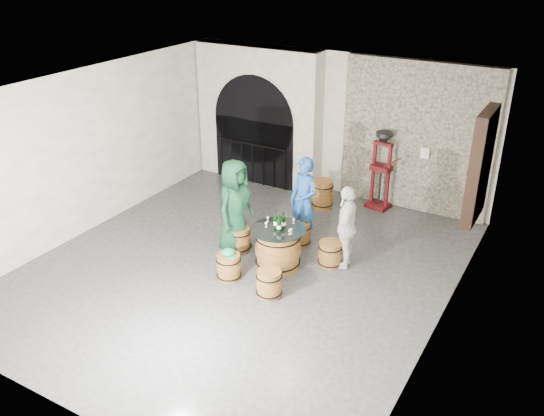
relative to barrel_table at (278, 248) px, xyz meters
The scene contains 31 objects.
ground 0.74m from the barrel_table, 147.01° to the right, with size 8.00×8.00×0.00m, color #2E2F31.
wall_back 3.89m from the barrel_table, 98.35° to the left, with size 8.00×8.00×0.00m, color silver.
wall_front 4.55m from the barrel_table, 97.03° to the right, with size 8.00×8.00×0.00m, color silver.
wall_left 4.23m from the barrel_table, behind, with size 8.00×8.00×0.00m, color silver.
wall_right 3.23m from the barrel_table, ahead, with size 8.00×8.00×0.00m, color silver.
ceiling 2.89m from the barrel_table, 147.01° to the right, with size 8.00×8.00×0.00m, color beige.
stone_facing_panel 4.00m from the barrel_table, 70.62° to the left, with size 3.20×0.12×3.18m, color gray.
arched_opening 4.34m from the barrel_table, 125.71° to the left, with size 3.10×0.60×3.19m.
shuttered_window 3.78m from the barrel_table, 35.82° to the left, with size 0.23×1.10×2.00m.
barrel_table is the anchor object (origin of this frame).
barrel_stool_left 0.95m from the barrel_table, behind, with size 0.44×0.44×0.47m.
barrel_stool_far 0.95m from the barrel_table, 93.11° to the left, with size 0.44×0.44×0.47m.
barrel_stool_right 0.95m from the barrel_table, 32.44° to the left, with size 0.44×0.44×0.47m.
barrel_stool_near_right 0.95m from the barrel_table, 69.30° to the right, with size 0.44×0.44×0.47m.
barrel_stool_near_left 0.95m from the barrel_table, 124.99° to the right, with size 0.44×0.44×0.47m.
green_cap 0.95m from the barrel_table, 124.79° to the right, with size 0.26×0.22×0.12m.
person_green 1.16m from the barrel_table, behind, with size 0.88×0.57×1.79m, color #103920.
person_blue 1.20m from the barrel_table, 93.11° to the left, with size 0.62×0.41×1.71m, color #1B4994.
person_white 1.27m from the barrel_table, 32.44° to the left, with size 0.91×0.38×1.55m, color silver.
wine_bottle_left 0.52m from the barrel_table, behind, with size 0.08×0.08×0.32m.
wine_bottle_center 0.53m from the barrel_table, 51.96° to the right, with size 0.08×0.08×0.32m.
wine_bottle_right 0.52m from the barrel_table, 38.28° to the left, with size 0.08×0.08×0.32m.
tasting_glass_a 0.49m from the barrel_table, behind, with size 0.05×0.05×0.10m, color #BB6724, non-canonical shape.
tasting_glass_b 0.52m from the barrel_table, ahead, with size 0.05×0.05×0.10m, color #BB6724, non-canonical shape.
tasting_glass_c 0.52m from the barrel_table, 131.04° to the left, with size 0.05×0.05×0.10m, color #BB6724, non-canonical shape.
tasting_glass_d 0.56m from the barrel_table, 67.64° to the left, with size 0.05×0.05×0.10m, color #BB6724, non-canonical shape.
tasting_glass_e 0.52m from the barrel_table, 16.24° to the right, with size 0.05×0.05×0.10m, color #BB6724, non-canonical shape.
tasting_glass_f 0.56m from the barrel_table, 150.96° to the left, with size 0.05×0.05×0.10m, color #BB6724, non-canonical shape.
side_barrel 2.70m from the barrel_table, 98.34° to the left, with size 0.48×0.48×0.63m.
corking_press 3.41m from the barrel_table, 78.34° to the left, with size 0.72×0.46×1.72m.
control_box 3.95m from the barrel_table, 66.68° to the left, with size 0.18×0.10×0.22m, color silver.
Camera 1 is at (4.91, -7.45, 5.40)m, focal length 38.00 mm.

